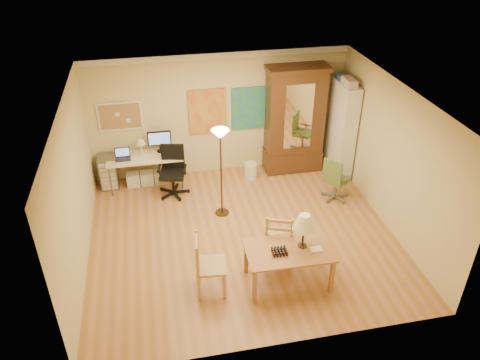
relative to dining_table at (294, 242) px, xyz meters
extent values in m
plane|color=#A37139|center=(-0.55, 1.31, -0.80)|extent=(5.50, 5.50, 0.00)
cube|color=white|center=(-0.55, 3.77, 1.84)|extent=(5.50, 0.08, 0.12)
cube|color=#9A8248|center=(-2.60, 3.78, 0.70)|extent=(0.90, 0.04, 0.62)
cube|color=yellow|center=(-0.80, 3.78, 0.65)|extent=(0.80, 0.04, 1.00)
cube|color=#2A6BAB|center=(0.10, 3.78, 0.65)|extent=(0.75, 0.04, 0.95)
cube|color=#945630|center=(-0.08, -0.01, -0.15)|extent=(1.37, 0.84, 0.04)
cube|color=#945630|center=(-0.70, -0.34, -0.48)|extent=(0.06, 0.06, 0.64)
cube|color=#945630|center=(0.52, -0.37, -0.48)|extent=(0.06, 0.06, 0.64)
cube|color=#945630|center=(-0.69, 0.34, -0.48)|extent=(0.06, 0.06, 0.64)
cube|color=#945630|center=(0.54, 0.32, -0.48)|extent=(0.06, 0.06, 0.64)
cylinder|color=black|center=(0.14, 0.03, -0.12)|extent=(0.14, 0.14, 0.02)
cylinder|color=black|center=(0.14, 0.03, 0.05)|extent=(0.04, 0.04, 0.36)
cone|color=#F1ECBD|center=(0.14, 0.03, 0.34)|extent=(0.36, 0.36, 0.25)
cube|color=white|center=(0.32, -0.11, -0.11)|extent=(0.18, 0.14, 0.03)
cube|color=black|center=(-0.26, -0.07, -0.09)|extent=(0.26, 0.20, 0.07)
cube|color=#AD854F|center=(-0.08, 0.54, -0.33)|extent=(0.59, 0.57, 0.04)
cube|color=#AD854F|center=(0.18, 0.66, -0.58)|extent=(0.05, 0.05, 0.45)
cube|color=#AD854F|center=(-0.20, 0.79, -0.58)|extent=(0.05, 0.05, 0.45)
cube|color=#AD854F|center=(0.05, 0.30, -0.58)|extent=(0.05, 0.05, 0.45)
cube|color=#AD854F|center=(-0.33, 0.43, -0.58)|extent=(0.05, 0.05, 0.45)
cube|color=#AD854F|center=(0.05, 0.30, -0.06)|extent=(0.05, 0.05, 0.53)
cube|color=#AD854F|center=(-0.33, 0.43, -0.06)|extent=(0.05, 0.05, 0.53)
cube|color=#AD854F|center=(-0.14, 0.36, -0.01)|extent=(0.39, 0.16, 0.05)
cube|color=#AD854F|center=(-1.31, 0.06, -0.31)|extent=(0.51, 0.53, 0.04)
cube|color=#AD854F|center=(-1.13, -0.16, -0.57)|extent=(0.05, 0.05, 0.47)
cube|color=#AD854F|center=(-1.09, 0.25, -0.57)|extent=(0.05, 0.05, 0.47)
cube|color=#AD854F|center=(-1.52, -0.12, -0.57)|extent=(0.05, 0.05, 0.47)
cube|color=#AD854F|center=(-1.48, 0.29, -0.57)|extent=(0.05, 0.05, 0.47)
cube|color=#AD854F|center=(-1.52, -0.12, -0.04)|extent=(0.05, 0.05, 0.55)
cube|color=#AD854F|center=(-1.48, 0.29, -0.04)|extent=(0.05, 0.05, 0.55)
cube|color=#AD854F|center=(-1.50, 0.08, 0.02)|extent=(0.08, 0.42, 0.05)
cylinder|color=#3F2F19|center=(-0.80, 2.08, -0.79)|extent=(0.27, 0.27, 0.03)
cylinder|color=#3F2F19|center=(-0.80, 2.08, 0.07)|extent=(0.03, 0.03, 1.70)
cone|color=#FFE0A5|center=(-0.80, 2.08, 0.94)|extent=(0.33, 0.33, 0.14)
cube|color=beige|center=(-2.20, 3.43, -0.11)|extent=(1.56, 0.68, 0.03)
cylinder|color=slate|center=(-2.94, 3.14, -0.46)|extent=(0.04, 0.04, 0.68)
cylinder|color=slate|center=(-1.47, 3.14, -0.46)|extent=(0.04, 0.04, 0.68)
cylinder|color=slate|center=(-2.94, 3.72, -0.46)|extent=(0.04, 0.04, 0.68)
cylinder|color=slate|center=(-1.47, 3.72, -0.46)|extent=(0.04, 0.04, 0.68)
cube|color=black|center=(-2.64, 3.38, -0.08)|extent=(0.31, 0.21, 0.02)
cube|color=black|center=(-2.64, 3.54, 0.02)|extent=(0.31, 0.05, 0.20)
cube|color=black|center=(-1.86, 3.58, 0.22)|extent=(0.49, 0.04, 0.31)
cone|color=#F1ECBD|center=(-2.25, 3.53, 0.20)|extent=(0.20, 0.20, 0.12)
cube|color=white|center=(-2.35, 3.28, -0.09)|extent=(0.24, 0.31, 0.01)
cube|color=maroon|center=(-1.67, 3.38, -0.03)|extent=(0.21, 0.16, 0.12)
cube|color=white|center=(-2.50, 3.48, -0.66)|extent=(0.27, 0.23, 0.29)
cube|color=white|center=(-2.20, 3.48, -0.66)|extent=(0.27, 0.23, 0.29)
cube|color=silver|center=(-1.91, 3.48, -0.66)|extent=(0.27, 0.23, 0.29)
cylinder|color=black|center=(-1.67, 2.95, -0.55)|extent=(0.06, 0.06, 0.41)
cube|color=black|center=(-1.67, 2.95, -0.31)|extent=(0.58, 0.56, 0.07)
cube|color=black|center=(-1.63, 3.17, -0.01)|extent=(0.47, 0.15, 0.53)
cube|color=black|center=(-1.94, 3.01, -0.17)|extent=(0.10, 0.31, 0.03)
cube|color=black|center=(-1.41, 2.90, -0.17)|extent=(0.10, 0.31, 0.03)
cylinder|color=slate|center=(1.58, 2.17, -0.58)|extent=(0.05, 0.05, 0.36)
cube|color=#425D2A|center=(1.58, 2.17, -0.37)|extent=(0.59, 0.60, 0.06)
cube|color=#425D2A|center=(1.42, 2.05, -0.09)|extent=(0.28, 0.37, 0.47)
cube|color=slate|center=(1.72, 1.97, -0.24)|extent=(0.25, 0.19, 0.03)
cube|color=slate|center=(1.44, 2.36, -0.24)|extent=(0.25, 0.19, 0.03)
cube|color=slate|center=(-2.99, 3.56, -0.44)|extent=(0.36, 0.41, 0.72)
cube|color=silver|center=(-2.99, 3.34, -0.44)|extent=(0.31, 0.02, 0.62)
cube|color=#3E2711|center=(1.06, 3.55, 0.36)|extent=(1.22, 0.55, 2.32)
cube|color=#3E2711|center=(1.06, 3.55, -0.56)|extent=(1.26, 0.60, 0.46)
cube|color=white|center=(1.06, 3.27, 0.58)|extent=(0.61, 0.01, 1.44)
cube|color=#3E2711|center=(1.06, 3.55, 1.55)|extent=(1.30, 0.62, 0.09)
cube|color=white|center=(2.00, 3.11, 0.25)|extent=(0.32, 0.85, 2.11)
cube|color=#993333|center=(1.96, 2.95, -0.30)|extent=(0.19, 0.42, 0.25)
cube|color=#334C99|center=(1.96, 3.32, 0.95)|extent=(0.19, 0.30, 0.21)
cylinder|color=silver|center=(0.05, 3.30, -0.63)|extent=(0.28, 0.28, 0.35)
camera|label=1|loc=(-1.95, -5.37, 4.59)|focal=35.00mm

